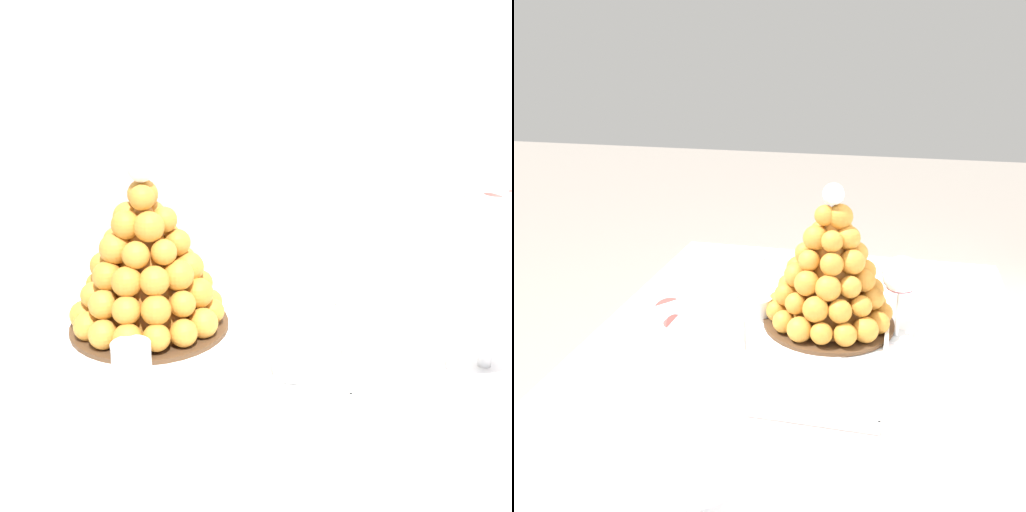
% 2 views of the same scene
% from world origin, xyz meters
% --- Properties ---
extents(buffet_table, '(1.38, 0.85, 0.73)m').
position_xyz_m(buffet_table, '(0.00, 0.00, 0.63)').
color(buffet_table, brown).
rests_on(buffet_table, ground_plane).
extents(serving_tray, '(0.66, 0.35, 0.02)m').
position_xyz_m(serving_tray, '(-0.26, -0.01, 0.74)').
color(serving_tray, white).
rests_on(serving_tray, buffet_table).
extents(croquembouche, '(0.27, 0.27, 0.29)m').
position_xyz_m(croquembouche, '(-0.25, 0.04, 0.85)').
color(croquembouche, '#4C331E').
rests_on(croquembouche, serving_tray).
extents(dessert_cup_left, '(0.06, 0.06, 0.05)m').
position_xyz_m(dessert_cup_left, '(-0.49, -0.11, 0.76)').
color(dessert_cup_left, silver).
rests_on(dessert_cup_left, serving_tray).
extents(dessert_cup_mid_left, '(0.06, 0.06, 0.05)m').
position_xyz_m(dessert_cup_mid_left, '(-0.25, -0.11, 0.76)').
color(dessert_cup_mid_left, silver).
rests_on(dessert_cup_mid_left, serving_tray).
extents(dessert_cup_centre, '(0.06, 0.06, 0.05)m').
position_xyz_m(dessert_cup_centre, '(-0.01, -0.10, 0.77)').
color(dessert_cup_centre, silver).
rests_on(dessert_cup_centre, serving_tray).
extents(creme_brulee_ramekin, '(0.09, 0.09, 0.02)m').
position_xyz_m(creme_brulee_ramekin, '(-0.51, -0.03, 0.75)').
color(creme_brulee_ramekin, white).
rests_on(creme_brulee_ramekin, serving_tray).
extents(macaron_goblet, '(0.14, 0.14, 0.30)m').
position_xyz_m(macaron_goblet, '(0.28, -0.06, 0.91)').
color(macaron_goblet, white).
rests_on(macaron_goblet, buffet_table).
extents(wine_glass, '(0.07, 0.07, 0.17)m').
position_xyz_m(wine_glass, '(-0.24, 0.17, 0.86)').
color(wine_glass, silver).
rests_on(wine_glass, buffet_table).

